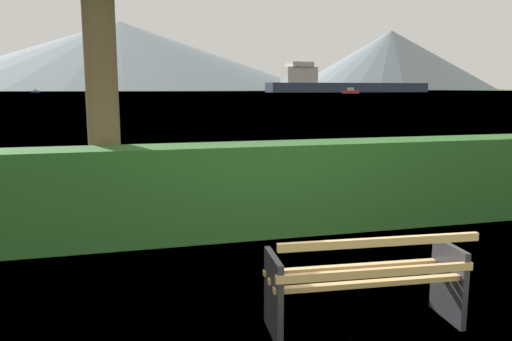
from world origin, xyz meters
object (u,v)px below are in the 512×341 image
(cargo_ship_large, at_px, (338,84))
(park_bench, at_px, (366,280))
(fishing_boat_near, at_px, (35,91))
(tender_far, at_px, (350,91))

(cargo_ship_large, bearing_deg, park_bench, -113.91)
(park_bench, distance_m, fishing_boat_near, 254.32)
(cargo_ship_large, height_order, fishing_boat_near, cargo_ship_large)
(cargo_ship_large, bearing_deg, fishing_boat_near, 168.75)
(cargo_ship_large, distance_m, tender_far, 53.37)
(park_bench, xyz_separation_m, cargo_ship_large, (99.12, 223.52, 3.46))
(park_bench, relative_size, tender_far, 0.28)
(park_bench, bearing_deg, fishing_boat_near, 99.04)
(park_bench, relative_size, cargo_ship_large, 0.02)
(park_bench, height_order, cargo_ship_large, cargo_ship_large)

